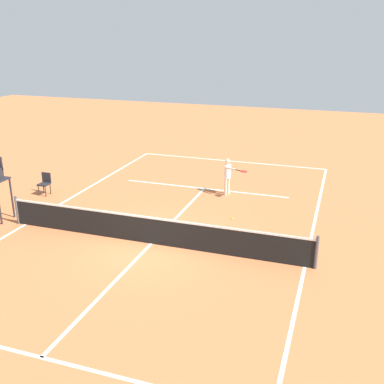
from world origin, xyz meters
The scene contains 6 objects.
ground_plane centered at (0.00, 0.00, 0.00)m, with size 60.00×60.00×0.00m, color #C66B3D.
court_lines centered at (0.00, 0.00, 0.00)m, with size 10.18×21.94×0.01m.
tennis_net centered at (0.00, 0.00, 0.50)m, with size 10.78×0.10×1.07m.
player_serving centered at (-1.21, -5.53, 0.95)m, with size 1.16×0.91×1.61m.
tennis_ball centered at (-2.07, -2.92, 0.03)m, with size 0.07×0.07×0.07m, color #CCE033.
courtside_chair_mid centered at (6.33, -3.07, 0.53)m, with size 0.44×0.46×0.95m.
Camera 1 is at (-5.75, 12.74, 6.72)m, focal length 42.90 mm.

